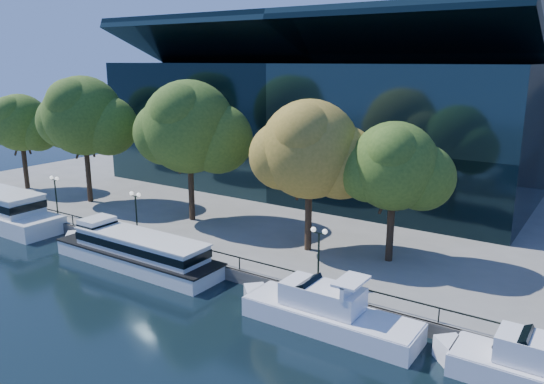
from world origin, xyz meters
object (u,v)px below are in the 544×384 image
Objects in this scene: lamp_2 at (319,242)px; tree_0 at (21,124)px; large_vessel at (0,209)px; lamp_0 at (55,186)px; cruiser_far at (541,370)px; tour_boat at (133,249)px; tree_2 at (190,129)px; lamp_1 at (136,204)px; tree_1 at (84,118)px; cruiser_near at (323,310)px; tree_4 at (395,168)px; tree_3 at (311,152)px.

tree_0 is at bearing 173.49° from lamp_2.
lamp_0 is (4.80, 3.30, 2.38)m from large_vessel.
lamp_0 is at bearing 175.47° from cruiser_far.
tour_boat is 30.24m from cruiser_far.
tree_2 reaches higher than lamp_1.
large_vessel reaches higher than tour_boat.
tree_1 is (11.62, 0.32, 1.41)m from tree_0.
tree_0 is 11.71m from tree_1.
tree_0 reaches higher than large_vessel.
cruiser_near is at bearing -6.82° from lamp_0.
tree_4 is at bearing 11.55° from lamp_0.
cruiser_far is at bearing 1.60° from cruiser_near.
cruiser_far is at bearing -0.31° from large_vessel.
tree_2 is at bearing 152.84° from cruiser_near.
tree_2 is 15.40m from lamp_0.
tree_1 is 3.42× the size of lamp_0.
cruiser_near is at bearing -10.94° from tree_0.
cruiser_near is 0.92× the size of tree_2.
tree_2 is 3.38× the size of lamp_0.
lamp_2 is at bearing 166.47° from cruiser_far.
lamp_2 reaches higher than large_vessel.
tree_4 reaches higher than cruiser_near.
tree_3 is (13.78, -1.05, -0.72)m from tree_2.
tree_1 is (-34.26, 9.18, 9.21)m from cruiser_near.
cruiser_near is 5.46m from lamp_2.
large_vessel is 1.21× the size of tree_1.
cruiser_near is 13.84m from tree_3.
lamp_1 is (11.73, 0.00, 0.00)m from lamp_0.
tour_boat is (19.63, -0.02, -0.21)m from large_vessel.
lamp_2 is (30.23, 0.00, 0.00)m from lamp_0.
cruiser_near is 1.16× the size of cruiser_far.
tree_1 is 32.80m from lamp_2.
cruiser_near is 33.10m from lamp_0.
cruiser_far is (12.32, 0.34, -0.00)m from cruiser_near.
tree_2 is 1.24× the size of tree_4.
tree_4 is 22.72m from lamp_1.
lamp_1 is (-21.23, -6.74, -4.45)m from tree_4.
tree_2 is at bearing 26.79° from lamp_0.
tree_2 is at bearing 81.75° from lamp_1.
tree_0 is 2.85× the size of lamp_2.
tree_3 is at bearing -167.89° from tree_4.
lamp_0 is at bearing -153.21° from tree_2.
lamp_0 is at bearing -168.59° from tree_3.
tree_1 is 3.42× the size of lamp_1.
lamp_0 is at bearing 180.00° from lamp_1.
lamp_0 is at bearing -168.45° from tree_4.
large_vessel is 1.34× the size of tree_3.
tree_3 is 3.08× the size of lamp_1.
tour_boat is 1.38× the size of cruiser_near.
tree_2 is at bearing 3.19° from tree_0.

